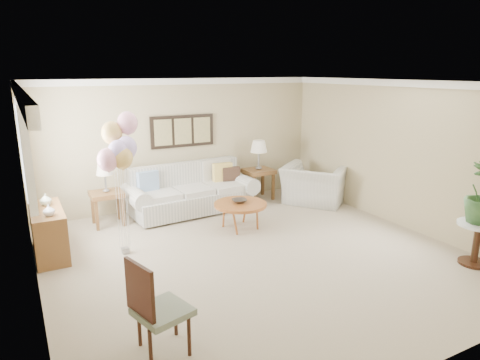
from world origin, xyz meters
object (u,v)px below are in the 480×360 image
Objects in this scene: sofa at (191,193)px; coffee_table at (240,205)px; armchair at (314,185)px; accent_chair at (155,306)px; balloon_cluster at (119,146)px.

sofa is 2.81× the size of coffee_table.
accent_chair is at bearing 89.96° from armchair.
sofa is at bearing 63.79° from accent_chair.
sofa reaches higher than armchair.
armchair reaches higher than coffee_table.
coffee_table is 0.75× the size of armchair.
armchair is (2.52, -0.71, 0.03)m from sofa.
balloon_cluster is at bearing 63.72° from armchair.
armchair is 1.24× the size of accent_chair.
coffee_table is (0.42, -1.31, 0.06)m from sofa.
balloon_cluster is (-4.17, -0.73, 1.28)m from armchair.
armchair is (2.10, 0.60, -0.03)m from coffee_table.
accent_chair is (-1.96, -3.98, 0.14)m from sofa.
balloon_cluster is at bearing -176.42° from coffee_table.
sofa is 2.12× the size of armchair.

